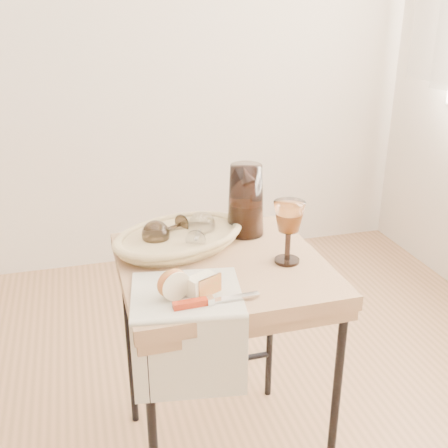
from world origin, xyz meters
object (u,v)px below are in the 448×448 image
object	(u,v)px
goblet_lying_b	(199,231)
goblet_lying_a	(167,230)
table_knife	(213,300)
bread_basket	(180,239)
tea_towel	(186,294)
pitcher	(246,200)
side_table	(222,367)
apple_half	(172,283)
wine_goblet	(288,232)

from	to	relation	value
goblet_lying_b	goblet_lying_a	bearing A→B (deg)	89.25
table_knife	bread_basket	bearing A→B (deg)	89.25
tea_towel	goblet_lying_b	world-z (taller)	goblet_lying_b
table_knife	pitcher	bearing A→B (deg)	59.62
side_table	bread_basket	distance (m)	0.41
goblet_lying_a	table_knife	distance (m)	0.36
goblet_lying_a	apple_half	bearing A→B (deg)	48.58
side_table	goblet_lying_a	distance (m)	0.45
side_table	wine_goblet	world-z (taller)	wine_goblet
side_table	wine_goblet	distance (m)	0.48
wine_goblet	table_knife	world-z (taller)	wine_goblet
goblet_lying_b	table_knife	size ratio (longest dim) A/B	0.64
pitcher	apple_half	distance (m)	0.45
table_knife	tea_towel	bearing A→B (deg)	125.26
pitcher	wine_goblet	distance (m)	0.23
side_table	goblet_lying_b	size ratio (longest dim) A/B	5.34
goblet_lying_a	table_knife	bearing A→B (deg)	63.66
bread_basket	goblet_lying_a	size ratio (longest dim) A/B	2.76
tea_towel	table_knife	size ratio (longest dim) A/B	1.29
goblet_lying_b	table_knife	world-z (taller)	goblet_lying_b
tea_towel	table_knife	xyz separation A→B (m)	(0.05, -0.07, 0.01)
goblet_lying_a	wine_goblet	bearing A→B (deg)	113.80
wine_goblet	bread_basket	bearing A→B (deg)	146.60
tea_towel	goblet_lying_b	xyz separation A→B (m)	(0.09, 0.26, 0.05)
goblet_lying_b	wine_goblet	size ratio (longest dim) A/B	0.75
side_table	goblet_lying_b	bearing A→B (deg)	111.19
bread_basket	goblet_lying_b	bearing A→B (deg)	-44.93
bread_basket	apple_half	world-z (taller)	apple_half
side_table	apple_half	distance (m)	0.46
apple_half	table_knife	bearing A→B (deg)	-51.30
apple_half	wine_goblet	bearing A→B (deg)	-0.72
apple_half	table_knife	xyz separation A→B (m)	(0.09, -0.06, -0.03)
bread_basket	wine_goblet	world-z (taller)	wine_goblet
apple_half	goblet_lying_a	bearing A→B (deg)	63.18
bread_basket	goblet_lying_b	size ratio (longest dim) A/B	2.73
wine_goblet	tea_towel	bearing A→B (deg)	-161.49
goblet_lying_b	apple_half	distance (m)	0.29
bread_basket	side_table	bearing A→B (deg)	-76.03
tea_towel	apple_half	distance (m)	0.05
apple_half	tea_towel	bearing A→B (deg)	-3.59
goblet_lying_a	pitcher	size ratio (longest dim) A/B	0.51
goblet_lying_a	goblet_lying_b	xyz separation A→B (m)	(0.09, -0.04, 0.00)
wine_goblet	table_knife	bearing A→B (deg)	-146.58
side_table	tea_towel	xyz separation A→B (m)	(-0.13, -0.15, 0.36)
bread_basket	pitcher	world-z (taller)	pitcher
bread_basket	pitcher	xyz separation A→B (m)	(0.21, 0.05, 0.09)
tea_towel	table_knife	distance (m)	0.08
goblet_lying_b	wine_goblet	xyz separation A→B (m)	(0.21, -0.15, 0.04)
apple_half	table_knife	world-z (taller)	apple_half
bread_basket	wine_goblet	xyz separation A→B (m)	(0.27, -0.18, 0.06)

